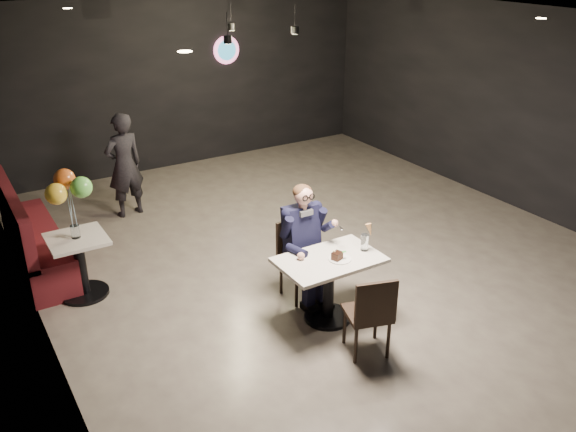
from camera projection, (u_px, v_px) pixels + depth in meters
floor at (328, 259)px, 7.99m from camera, size 9.00×9.00×0.00m
wall_sign at (226, 50)px, 11.02m from camera, size 0.50×0.06×0.50m
pendant_lights at (250, 15)px, 8.36m from camera, size 1.40×1.20×0.36m
main_table at (328, 289)px, 6.59m from camera, size 1.10×0.70×0.75m
chair_far at (301, 261)px, 6.98m from camera, size 0.42×0.46×0.92m
chair_near at (367, 312)px, 6.03m from camera, size 0.54×0.56×0.92m
seated_man at (302, 241)px, 6.88m from camera, size 0.60×0.80×1.44m
dessert_plate at (340, 259)px, 6.41m from camera, size 0.24×0.24×0.01m
cake_slice at (337, 256)px, 6.38m from camera, size 0.13×0.12×0.07m
mint_leaf at (344, 252)px, 6.38m from camera, size 0.06×0.04×0.01m
sundae_glass at (365, 242)px, 6.57m from camera, size 0.08×0.08×0.19m
wafer_cone at (370, 230)px, 6.49m from camera, size 0.08×0.08×0.14m
booth_bench at (34, 228)px, 7.61m from camera, size 0.54×2.15×1.08m
side_table at (81, 265)px, 7.03m from camera, size 0.64×0.64×0.80m
balloon_vase at (75, 232)px, 6.86m from camera, size 0.10×0.10×0.15m
balloon_bunch at (70, 196)px, 6.68m from camera, size 0.43×0.43×0.71m
passerby at (124, 165)px, 8.98m from camera, size 0.64×0.48×1.58m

